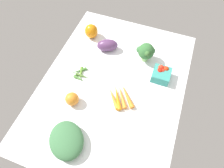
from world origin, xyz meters
The scene contains 9 objects.
tablecloth centered at (0.00, 0.00, 1.00)cm, with size 104.00×76.00×2.00cm, color white.
heirloom_tomato_orange centered at (16.19, -15.62, 5.49)cm, with size 6.97×6.97×6.97cm, color orange.
carrot_bunch centered at (5.35, 6.55, 3.29)cm, with size 16.43×17.07×2.71cm.
okra_pile centered at (-0.27, -19.10, 2.88)cm, with size 10.44×11.67×1.83cm.
leafy_greens_clump centered at (35.90, -8.75, 5.36)cm, with size 18.66×15.39×6.72cm, color #3C6F43.
bell_pepper_orange centered at (-30.63, -25.02, 6.53)cm, with size 8.07×8.07×9.06cm, color orange.
eggplant centered at (-23.86, -11.67, 5.60)cm, with size 12.48×7.19×7.19cm, color #5A3661.
berry_basket centered at (-14.83, 23.50, 5.19)cm, with size 9.62×9.62×6.77cm.
broccoli_head centered at (-24.13, 11.74, 8.93)cm, with size 9.69×10.57×11.85cm.
Camera 1 is at (53.13, 19.45, 95.45)cm, focal length 32.07 mm.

